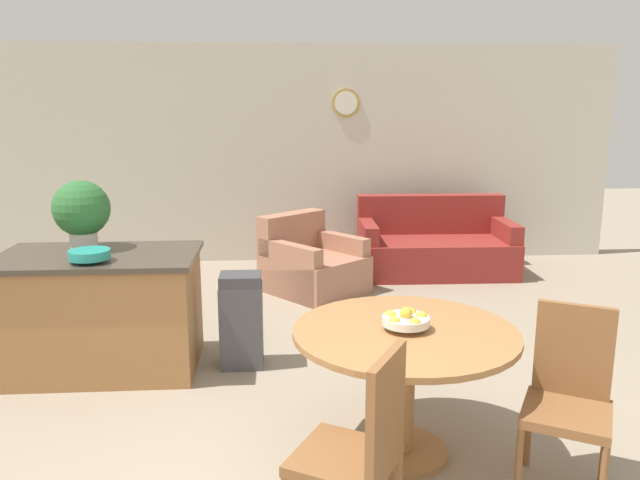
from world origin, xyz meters
TOP-DOWN VIEW (x-y plane):
  - wall_back at (0.00, 5.58)m, footprint 8.00×0.09m
  - dining_table at (0.40, 0.89)m, footprint 1.25×1.25m
  - dining_chair_near_left at (0.05, 0.11)m, footprint 0.57×0.57m
  - dining_chair_near_right at (1.19, 0.54)m, footprint 0.57×0.57m
  - fruit_bowl at (0.40, 0.89)m, footprint 0.26×0.26m
  - kitchen_island at (-1.62, 2.23)m, footprint 1.46×0.87m
  - teal_bowl at (-1.60, 1.99)m, footprint 0.28×0.28m
  - potted_plant at (-1.76, 2.40)m, footprint 0.42×0.42m
  - trash_bin at (-0.58, 2.22)m, footprint 0.32×0.26m
  - couch at (1.57, 4.81)m, footprint 1.80×0.97m
  - armchair at (0.06, 4.14)m, footprint 1.24×1.25m

SIDE VIEW (x-z plane):
  - armchair at x=0.06m, z-range -0.13..0.69m
  - couch at x=1.57m, z-range -0.14..0.75m
  - trash_bin at x=-0.58m, z-range 0.00..0.72m
  - kitchen_island at x=-1.62m, z-range 0.00..0.90m
  - dining_chair_near_left at x=0.05m, z-range 0.05..1.01m
  - dining_chair_near_right at x=1.19m, z-range 0.05..1.01m
  - dining_table at x=0.40m, z-range 0.21..0.97m
  - fruit_bowl at x=0.40m, z-range 0.75..0.88m
  - teal_bowl at x=-1.60m, z-range 0.91..0.99m
  - potted_plant at x=-1.76m, z-range 0.93..1.45m
  - wall_back at x=0.00m, z-range 0.00..2.70m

